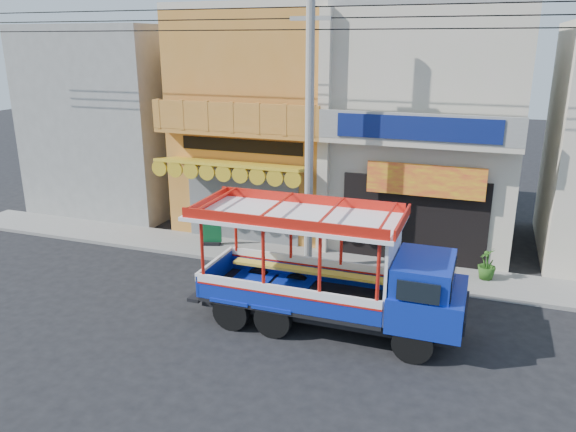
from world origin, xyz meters
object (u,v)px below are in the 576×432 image
object	(u,v)px
potted_plant_a	(397,256)
potted_plant_c	(487,264)
songthaew_truck	(346,275)
utility_pole	(314,111)
green_sign	(211,232)

from	to	relation	value
potted_plant_a	potted_plant_c	size ratio (longest dim) A/B	0.96
songthaew_truck	potted_plant_a	distance (m)	4.21
utility_pole	potted_plant_a	xyz separation A→B (m)	(2.54, 0.69, -4.45)
songthaew_truck	potted_plant_a	world-z (taller)	songthaew_truck
potted_plant_a	potted_plant_c	bearing A→B (deg)	-48.81
green_sign	potted_plant_a	world-z (taller)	green_sign
utility_pole	songthaew_truck	world-z (taller)	utility_pole
songthaew_truck	potted_plant_a	bearing A→B (deg)	81.31
potted_plant_c	potted_plant_a	bearing A→B (deg)	-73.62
utility_pole	potted_plant_c	distance (m)	6.89
utility_pole	potted_plant_c	size ratio (longest dim) A/B	28.91
songthaew_truck	potted_plant_a	size ratio (longest dim) A/B	7.26
green_sign	songthaew_truck	bearing A→B (deg)	-35.32
utility_pole	songthaew_truck	size ratio (longest dim) A/B	4.14
songthaew_truck	potted_plant_c	distance (m)	5.50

